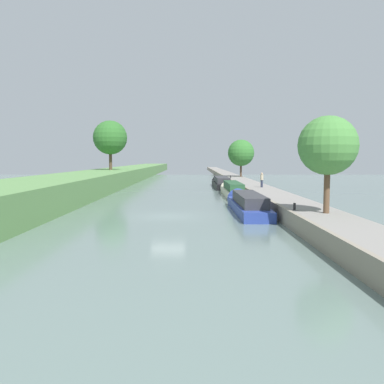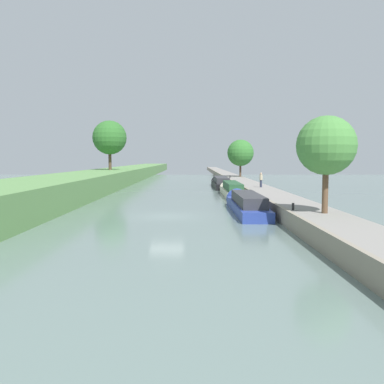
{
  "view_description": "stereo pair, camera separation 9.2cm",
  "coord_description": "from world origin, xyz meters",
  "px_view_note": "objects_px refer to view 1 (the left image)",
  "views": [
    {
      "loc": [
        1.77,
        -30.11,
        4.25
      ],
      "look_at": [
        1.86,
        9.94,
        1.0
      ],
      "focal_mm": 38.46,
      "sensor_mm": 36.0,
      "label": 1
    },
    {
      "loc": [
        1.86,
        -30.11,
        4.25
      ],
      "look_at": [
        1.86,
        9.94,
        1.0
      ],
      "focal_mm": 38.46,
      "sensor_mm": 36.0,
      "label": 2
    }
  ],
  "objects_px": {
    "narrowboat_cream": "(231,190)",
    "mooring_bollard_far": "(230,177)",
    "mooring_bollard_near": "(294,207)",
    "narrowboat_blue": "(246,203)",
    "person_walking": "(261,180)",
    "narrowboat_black": "(220,183)"
  },
  "relations": [
    {
      "from": "narrowboat_blue",
      "to": "narrowboat_black",
      "type": "xyz_separation_m",
      "value": [
        -0.07,
        28.84,
        0.02
      ]
    },
    {
      "from": "mooring_bollard_far",
      "to": "mooring_bollard_near",
      "type": "bearing_deg",
      "value": -90.0
    },
    {
      "from": "narrowboat_blue",
      "to": "person_walking",
      "type": "relative_size",
      "value": 7.95
    },
    {
      "from": "narrowboat_black",
      "to": "narrowboat_blue",
      "type": "bearing_deg",
      "value": -89.87
    },
    {
      "from": "mooring_bollard_near",
      "to": "mooring_bollard_far",
      "type": "height_order",
      "value": "same"
    },
    {
      "from": "narrowboat_cream",
      "to": "mooring_bollard_near",
      "type": "distance_m",
      "value": 21.58
    },
    {
      "from": "person_walking",
      "to": "mooring_bollard_near",
      "type": "xyz_separation_m",
      "value": [
        -1.46,
        -20.77,
        -0.65
      ]
    },
    {
      "from": "narrowboat_cream",
      "to": "narrowboat_black",
      "type": "distance_m",
      "value": 14.9
    },
    {
      "from": "narrowboat_black",
      "to": "person_walking",
      "type": "distance_m",
      "value": 16.06
    },
    {
      "from": "narrowboat_blue",
      "to": "mooring_bollard_far",
      "type": "xyz_separation_m",
      "value": [
        2.0,
        35.38,
        0.63
      ]
    },
    {
      "from": "mooring_bollard_near",
      "to": "mooring_bollard_far",
      "type": "xyz_separation_m",
      "value": [
        0.0,
        42.93,
        0.0
      ]
    },
    {
      "from": "narrowboat_blue",
      "to": "narrowboat_black",
      "type": "bearing_deg",
      "value": 90.13
    },
    {
      "from": "person_walking",
      "to": "mooring_bollard_far",
      "type": "xyz_separation_m",
      "value": [
        -1.46,
        22.16,
        -0.65
      ]
    },
    {
      "from": "narrowboat_blue",
      "to": "mooring_bollard_far",
      "type": "relative_size",
      "value": 29.31
    },
    {
      "from": "narrowboat_cream",
      "to": "mooring_bollard_far",
      "type": "relative_size",
      "value": 30.62
    },
    {
      "from": "narrowboat_blue",
      "to": "narrowboat_black",
      "type": "distance_m",
      "value": 28.84
    },
    {
      "from": "narrowboat_cream",
      "to": "mooring_bollard_far",
      "type": "height_order",
      "value": "narrowboat_cream"
    },
    {
      "from": "narrowboat_cream",
      "to": "mooring_bollard_near",
      "type": "relative_size",
      "value": 30.62
    },
    {
      "from": "narrowboat_cream",
      "to": "person_walking",
      "type": "bearing_deg",
      "value": -12.5
    },
    {
      "from": "person_walking",
      "to": "mooring_bollard_near",
      "type": "height_order",
      "value": "person_walking"
    },
    {
      "from": "narrowboat_blue",
      "to": "narrowboat_black",
      "type": "relative_size",
      "value": 0.89
    },
    {
      "from": "narrowboat_blue",
      "to": "person_walking",
      "type": "xyz_separation_m",
      "value": [
        3.46,
        13.22,
        1.28
      ]
    }
  ]
}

